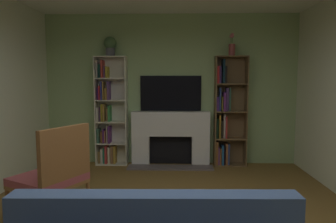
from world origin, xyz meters
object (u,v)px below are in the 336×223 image
tv (171,93)px  potted_plant (110,45)px  bookshelf_left (109,114)px  bookshelf_right (226,115)px  fireplace (171,136)px  armchair (54,174)px  vase_with_flowers (232,48)px

tv → potted_plant: 1.42m
bookshelf_left → potted_plant: (0.06, -0.05, 1.28)m
bookshelf_right → potted_plant: 2.50m
fireplace → potted_plant: size_ratio=4.36×
armchair → potted_plant: bearing=86.8°
bookshelf_left → vase_with_flowers: size_ratio=4.91×
bookshelf_left → armchair: (-0.08, -2.50, -0.38)m
bookshelf_right → vase_with_flowers: vase_with_flowers is taller
bookshelf_right → armchair: size_ratio=1.84×
bookshelf_right → bookshelf_left: bearing=179.9°
armchair → bookshelf_left: bearing=88.3°
fireplace → armchair: size_ratio=1.40×
fireplace → bookshelf_left: (-1.17, 0.03, 0.41)m
bookshelf_right → tv: bearing=175.8°
fireplace → potted_plant: potted_plant is taller
fireplace → tv: (0.00, 0.10, 0.80)m
fireplace → vase_with_flowers: 1.98m
fireplace → potted_plant: bearing=-178.9°
potted_plant → armchair: bearing=-93.2°
tv → bookshelf_right: bearing=-4.2°
tv → vase_with_flowers: vase_with_flowers is taller
tv → vase_with_flowers: 1.39m
fireplace → bookshelf_left: 1.24m
bookshelf_left → potted_plant: 1.28m
tv → bookshelf_right: 1.11m
bookshelf_left → bookshelf_right: bearing=-0.1°
vase_with_flowers → armchair: 3.77m
bookshelf_left → bookshelf_right: same height
potted_plant → bookshelf_left: bearing=141.9°
potted_plant → armchair: potted_plant is taller
potted_plant → fireplace: bearing=1.1°
bookshelf_left → armchair: size_ratio=1.84×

